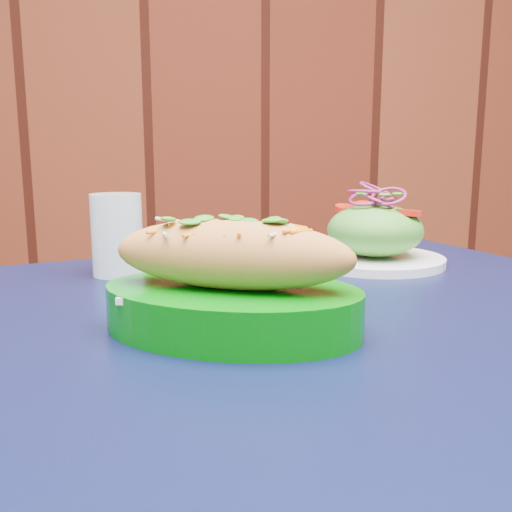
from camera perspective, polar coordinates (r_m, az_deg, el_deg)
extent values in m
cube|color=black|center=(0.60, 8.41, -6.83)|extent=(1.00, 1.00, 0.03)
cylinder|color=black|center=(1.17, 12.58, -17.76)|extent=(0.04, 0.04, 0.72)
cube|color=white|center=(0.52, -2.45, -3.57)|extent=(0.20, 0.15, 0.01)
ellipsoid|color=#E28947|center=(0.51, -2.48, 0.17)|extent=(0.23, 0.16, 0.06)
cylinder|color=white|center=(0.84, 11.70, -0.38)|extent=(0.20, 0.20, 0.01)
ellipsoid|color=#4C992D|center=(0.84, 11.81, 2.55)|extent=(0.14, 0.14, 0.08)
cylinder|color=red|center=(0.82, 14.96, 4.56)|extent=(0.04, 0.04, 0.01)
cylinder|color=red|center=(0.85, 9.22, 4.97)|extent=(0.04, 0.04, 0.01)
cylinder|color=red|center=(0.87, 10.96, 5.06)|extent=(0.04, 0.04, 0.01)
torus|color=#871D54|center=(0.83, 11.93, 5.46)|extent=(0.05, 0.05, 0.00)
torus|color=#871D54|center=(0.83, 11.94, 5.73)|extent=(0.05, 0.05, 0.00)
torus|color=#871D54|center=(0.83, 11.95, 6.01)|extent=(0.05, 0.05, 0.00)
torus|color=#871D54|center=(0.83, 11.96, 6.28)|extent=(0.05, 0.05, 0.00)
torus|color=#871D54|center=(0.83, 11.97, 6.56)|extent=(0.05, 0.05, 0.00)
torus|color=#871D54|center=(0.83, 11.98, 6.83)|extent=(0.05, 0.05, 0.00)
cylinder|color=silver|center=(0.77, -13.73, 2.07)|extent=(0.07, 0.07, 0.11)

